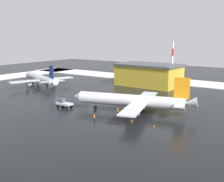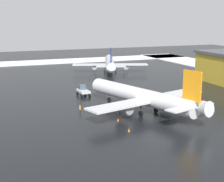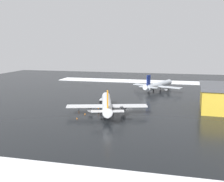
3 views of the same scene
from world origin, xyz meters
name	(u,v)px [view 1 (image 1 of 3)]	position (x,y,z in m)	size (l,w,h in m)	color
ground_plane	(92,101)	(0.00, 0.00, 0.00)	(240.00, 240.00, 0.00)	black
snow_bank_far	(162,80)	(0.00, -50.00, 0.14)	(152.00, 16.00, 0.28)	white
airplane_far_rear	(133,101)	(-17.46, 4.77, 3.23)	(32.28, 27.14, 9.76)	silver
airplane_parked_portside	(41,79)	(33.17, -8.79, 3.01)	(29.65, 25.05, 9.12)	silver
pushback_tug	(64,103)	(1.00, 11.03, 1.28)	(4.64, 2.37, 2.50)	silver
ground_crew_beside_wing	(94,117)	(-13.99, 16.34, 0.97)	(0.36, 0.36, 1.71)	black
ground_crew_by_nose_gear	(118,111)	(-15.24, 8.44, 0.97)	(0.36, 0.36, 1.71)	black
antenna_mast	(172,64)	(-9.16, -39.57, 8.87)	(0.70, 0.70, 17.74)	red
cargo_hangar	(149,75)	(-1.66, -34.10, 4.44)	(25.61, 16.04, 8.80)	gold
traffic_cone_near_nose	(154,126)	(-27.19, 12.02, 0.28)	(0.36, 0.36, 0.55)	orange
traffic_cone_mid_line	(132,120)	(-21.21, 11.43, 0.28)	(0.36, 0.36, 0.55)	orange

